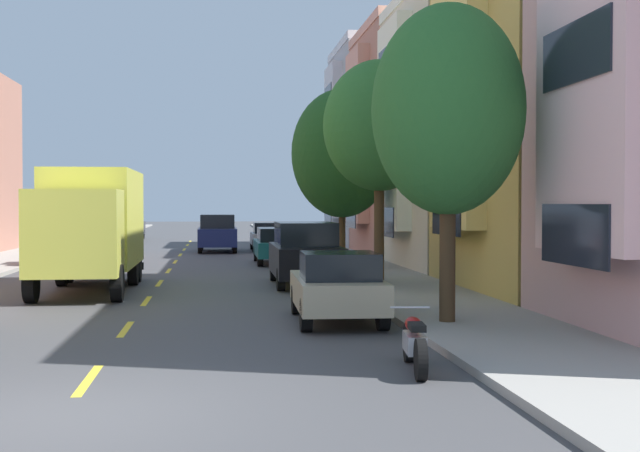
{
  "coord_description": "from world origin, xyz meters",
  "views": [
    {
      "loc": [
        1.84,
        -10.49,
        2.51
      ],
      "look_at": [
        6.02,
        24.97,
        1.57
      ],
      "focal_mm": 48.53,
      "sensor_mm": 36.0,
      "label": 1
    }
  ],
  "objects_px": {
    "parked_suv_charcoal": "(127,225)",
    "moving_navy_sedan": "(217,233)",
    "street_tree_second": "(379,126)",
    "parked_wagon_teal": "(278,244)",
    "parked_suv_sky": "(100,232)",
    "parked_hatchback_silver": "(268,237)",
    "delivery_box_truck": "(92,222)",
    "parked_suv_black": "(305,253)",
    "parked_motorcycle": "(415,344)",
    "parked_pickup_burgundy": "(64,245)",
    "parked_hatchback_champagne": "(337,287)",
    "street_tree_third": "(342,153)",
    "street_tree_nearest": "(448,110)"
  },
  "relations": [
    {
      "from": "street_tree_second",
      "to": "street_tree_nearest",
      "type": "bearing_deg",
      "value": -90.0
    },
    {
      "from": "parked_suv_sky",
      "to": "parked_hatchback_champagne",
      "type": "distance_m",
      "value": 29.99
    },
    {
      "from": "parked_wagon_teal",
      "to": "parked_hatchback_champagne",
      "type": "height_order",
      "value": "same"
    },
    {
      "from": "parked_pickup_burgundy",
      "to": "parked_hatchback_champagne",
      "type": "distance_m",
      "value": 19.99
    },
    {
      "from": "parked_suv_black",
      "to": "parked_wagon_teal",
      "type": "bearing_deg",
      "value": 91.14
    },
    {
      "from": "parked_wagon_teal",
      "to": "parked_suv_black",
      "type": "relative_size",
      "value": 0.98
    },
    {
      "from": "street_tree_third",
      "to": "parked_pickup_burgundy",
      "type": "xyz_separation_m",
      "value": [
        -10.79,
        4.28,
        -3.53
      ]
    },
    {
      "from": "parked_pickup_burgundy",
      "to": "parked_suv_black",
      "type": "bearing_deg",
      "value": -47.52
    },
    {
      "from": "street_tree_nearest",
      "to": "parked_wagon_teal",
      "type": "distance_m",
      "value": 19.4
    },
    {
      "from": "street_tree_second",
      "to": "parked_suv_black",
      "type": "distance_m",
      "value": 4.63
    },
    {
      "from": "delivery_box_truck",
      "to": "moving_navy_sedan",
      "type": "bearing_deg",
      "value": 79.59
    },
    {
      "from": "street_tree_second",
      "to": "delivery_box_truck",
      "type": "relative_size",
      "value": 0.84
    },
    {
      "from": "moving_navy_sedan",
      "to": "parked_motorcycle",
      "type": "xyz_separation_m",
      "value": [
        2.95,
        -32.56,
        -0.58
      ]
    },
    {
      "from": "street_tree_second",
      "to": "parked_hatchback_silver",
      "type": "xyz_separation_m",
      "value": [
        -1.95,
        21.34,
        -3.95
      ]
    },
    {
      "from": "parked_suv_black",
      "to": "parked_motorcycle",
      "type": "relative_size",
      "value": 2.34
    },
    {
      "from": "parked_wagon_teal",
      "to": "street_tree_third",
      "type": "bearing_deg",
      "value": -63.11
    },
    {
      "from": "moving_navy_sedan",
      "to": "parked_suv_black",
      "type": "bearing_deg",
      "value": -81.93
    },
    {
      "from": "street_tree_third",
      "to": "parked_hatchback_champagne",
      "type": "distance_m",
      "value": 14.33
    },
    {
      "from": "parked_hatchback_champagne",
      "to": "parked_motorcycle",
      "type": "height_order",
      "value": "parked_hatchback_champagne"
    },
    {
      "from": "parked_wagon_teal",
      "to": "parked_pickup_burgundy",
      "type": "bearing_deg",
      "value": 179.21
    },
    {
      "from": "street_tree_third",
      "to": "parked_suv_sky",
      "type": "xyz_separation_m",
      "value": [
        -10.79,
        14.99,
        -3.37
      ]
    },
    {
      "from": "delivery_box_truck",
      "to": "parked_wagon_teal",
      "type": "xyz_separation_m",
      "value": [
        6.09,
        10.26,
        -1.15
      ]
    },
    {
      "from": "street_tree_third",
      "to": "street_tree_second",
      "type": "bearing_deg",
      "value": -90.0
    },
    {
      "from": "delivery_box_truck",
      "to": "parked_suv_black",
      "type": "xyz_separation_m",
      "value": [
        6.28,
        0.68,
        -0.97
      ]
    },
    {
      "from": "parked_suv_sky",
      "to": "delivery_box_truck",
      "type": "bearing_deg",
      "value": -83.01
    },
    {
      "from": "parked_suv_charcoal",
      "to": "parked_hatchback_silver",
      "type": "bearing_deg",
      "value": -59.69
    },
    {
      "from": "parked_pickup_burgundy",
      "to": "parked_suv_black",
      "type": "height_order",
      "value": "parked_suv_black"
    },
    {
      "from": "delivery_box_truck",
      "to": "parked_hatchback_champagne",
      "type": "relative_size",
      "value": 1.91
    },
    {
      "from": "street_tree_third",
      "to": "parked_suv_sky",
      "type": "relative_size",
      "value": 1.37
    },
    {
      "from": "street_tree_third",
      "to": "parked_hatchback_silver",
      "type": "height_order",
      "value": "street_tree_third"
    },
    {
      "from": "street_tree_second",
      "to": "parked_wagon_teal",
      "type": "height_order",
      "value": "street_tree_second"
    },
    {
      "from": "street_tree_nearest",
      "to": "parked_suv_sky",
      "type": "height_order",
      "value": "street_tree_nearest"
    },
    {
      "from": "parked_suv_black",
      "to": "parked_motorcycle",
      "type": "distance_m",
      "value": 13.64
    },
    {
      "from": "delivery_box_truck",
      "to": "street_tree_third",
      "type": "bearing_deg",
      "value": 36.64
    },
    {
      "from": "parked_suv_charcoal",
      "to": "moving_navy_sedan",
      "type": "bearing_deg",
      "value": -68.3
    },
    {
      "from": "parked_hatchback_silver",
      "to": "parked_pickup_burgundy",
      "type": "bearing_deg",
      "value": -132.47
    },
    {
      "from": "delivery_box_truck",
      "to": "parked_suv_sky",
      "type": "height_order",
      "value": "delivery_box_truck"
    },
    {
      "from": "street_tree_nearest",
      "to": "moving_navy_sedan",
      "type": "distance_m",
      "value": 28.88
    },
    {
      "from": "street_tree_second",
      "to": "parked_wagon_teal",
      "type": "bearing_deg",
      "value": 100.34
    },
    {
      "from": "street_tree_second",
      "to": "parked_motorcycle",
      "type": "distance_m",
      "value": 12.52
    },
    {
      "from": "parked_wagon_teal",
      "to": "parked_suv_sky",
      "type": "xyz_separation_m",
      "value": [
        -8.68,
        10.83,
        0.18
      ]
    },
    {
      "from": "parked_suv_charcoal",
      "to": "parked_hatchback_champagne",
      "type": "height_order",
      "value": "parked_suv_charcoal"
    },
    {
      "from": "street_tree_second",
      "to": "delivery_box_truck",
      "type": "xyz_separation_m",
      "value": [
        -8.2,
        1.3,
        -2.75
      ]
    },
    {
      "from": "street_tree_third",
      "to": "delivery_box_truck",
      "type": "height_order",
      "value": "street_tree_third"
    },
    {
      "from": "street_tree_nearest",
      "to": "parked_pickup_burgundy",
      "type": "height_order",
      "value": "street_tree_nearest"
    },
    {
      "from": "delivery_box_truck",
      "to": "parked_motorcycle",
      "type": "distance_m",
      "value": 14.59
    },
    {
      "from": "delivery_box_truck",
      "to": "parked_suv_black",
      "type": "distance_m",
      "value": 6.4
    },
    {
      "from": "parked_suv_sky",
      "to": "parked_hatchback_silver",
      "type": "bearing_deg",
      "value": -6.77
    },
    {
      "from": "parked_suv_black",
      "to": "parked_motorcycle",
      "type": "xyz_separation_m",
      "value": [
        0.27,
        -13.63,
        -0.58
      ]
    },
    {
      "from": "street_tree_third",
      "to": "moving_navy_sedan",
      "type": "relative_size",
      "value": 1.37
    }
  ]
}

